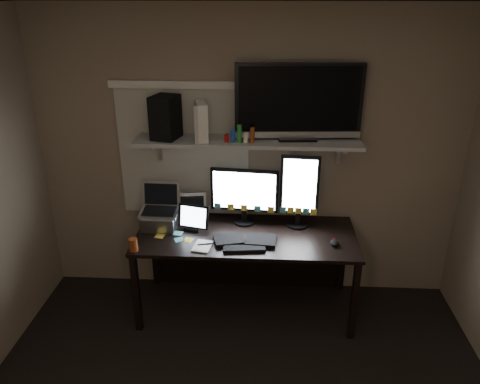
# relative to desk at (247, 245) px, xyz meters

# --- Properties ---
(ceiling) EXTENTS (3.60, 3.60, 0.00)m
(ceiling) POSITION_rel_desk_xyz_m (0.00, -1.55, 1.95)
(ceiling) COLOR silver
(ceiling) RESTS_ON back_wall
(back_wall) EXTENTS (3.60, 0.00, 3.60)m
(back_wall) POSITION_rel_desk_xyz_m (0.00, 0.25, 0.70)
(back_wall) COLOR #7B6858
(back_wall) RESTS_ON floor
(window_blinds) EXTENTS (1.10, 0.02, 1.10)m
(window_blinds) POSITION_rel_desk_xyz_m (-0.55, 0.24, 0.75)
(window_blinds) COLOR silver
(window_blinds) RESTS_ON back_wall
(desk) EXTENTS (1.80, 0.75, 0.73)m
(desk) POSITION_rel_desk_xyz_m (0.00, 0.00, 0.00)
(desk) COLOR black
(desk) RESTS_ON floor
(wall_shelf) EXTENTS (1.80, 0.35, 0.03)m
(wall_shelf) POSITION_rel_desk_xyz_m (0.00, 0.08, 0.91)
(wall_shelf) COLOR #A4A4A0
(wall_shelf) RESTS_ON back_wall
(monitor_landscape) EXTENTS (0.58, 0.12, 0.50)m
(monitor_landscape) POSITION_rel_desk_xyz_m (-0.03, 0.09, 0.43)
(monitor_landscape) COLOR black
(monitor_landscape) RESTS_ON desk
(monitor_portrait) EXTENTS (0.32, 0.09, 0.64)m
(monitor_portrait) POSITION_rel_desk_xyz_m (0.43, 0.06, 0.50)
(monitor_portrait) COLOR black
(monitor_portrait) RESTS_ON desk
(keyboard) EXTENTS (0.52, 0.24, 0.03)m
(keyboard) POSITION_rel_desk_xyz_m (-0.00, -0.25, 0.19)
(keyboard) COLOR black
(keyboard) RESTS_ON desk
(mouse) EXTENTS (0.07, 0.11, 0.04)m
(mouse) POSITION_rel_desk_xyz_m (0.70, -0.25, 0.20)
(mouse) COLOR black
(mouse) RESTS_ON desk
(notepad) EXTENTS (0.16, 0.21, 0.01)m
(notepad) POSITION_rel_desk_xyz_m (-0.33, -0.35, 0.18)
(notepad) COLOR silver
(notepad) RESTS_ON desk
(tablet) EXTENTS (0.28, 0.17, 0.23)m
(tablet) POSITION_rel_desk_xyz_m (-0.44, -0.07, 0.29)
(tablet) COLOR black
(tablet) RESTS_ON desk
(file_sorter) EXTENTS (0.21, 0.12, 0.25)m
(file_sorter) POSITION_rel_desk_xyz_m (-0.47, 0.11, 0.30)
(file_sorter) COLOR black
(file_sorter) RESTS_ON desk
(laptop) EXTENTS (0.33, 0.27, 0.36)m
(laptop) POSITION_rel_desk_xyz_m (-0.73, -0.04, 0.36)
(laptop) COLOR #B2B2B7
(laptop) RESTS_ON desk
(cup) EXTENTS (0.08, 0.08, 0.10)m
(cup) POSITION_rel_desk_xyz_m (-0.85, -0.43, 0.23)
(cup) COLOR brown
(cup) RESTS_ON desk
(sticky_notes) EXTENTS (0.36, 0.30, 0.00)m
(sticky_notes) POSITION_rel_desk_xyz_m (-0.58, -0.20, 0.18)
(sticky_notes) COLOR yellow
(sticky_notes) RESTS_ON desk
(tv) EXTENTS (1.00, 0.24, 0.59)m
(tv) POSITION_rel_desk_xyz_m (0.39, 0.11, 1.22)
(tv) COLOR black
(tv) RESTS_ON wall_shelf
(game_console) EXTENTS (0.13, 0.26, 0.30)m
(game_console) POSITION_rel_desk_xyz_m (-0.36, 0.07, 1.07)
(game_console) COLOR silver
(game_console) RESTS_ON wall_shelf
(speaker) EXTENTS (0.24, 0.27, 0.34)m
(speaker) POSITION_rel_desk_xyz_m (-0.65, 0.07, 1.10)
(speaker) COLOR black
(speaker) RESTS_ON wall_shelf
(bottles) EXTENTS (0.23, 0.07, 0.14)m
(bottles) POSITION_rel_desk_xyz_m (-0.06, -0.01, 1.00)
(bottles) COLOR #A50F0C
(bottles) RESTS_ON wall_shelf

